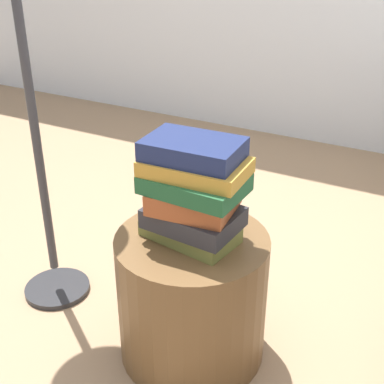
{
  "coord_description": "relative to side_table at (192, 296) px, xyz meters",
  "views": [
    {
      "loc": [
        0.63,
        -1.17,
        1.26
      ],
      "look_at": [
        0.0,
        0.0,
        0.57
      ],
      "focal_mm": 50.04,
      "sensor_mm": 36.0,
      "label": 1
    }
  ],
  "objects": [
    {
      "name": "book_ochre",
      "position": [
        0.01,
        -0.0,
        0.44
      ],
      "size": [
        0.29,
        0.19,
        0.04
      ],
      "primitive_type": "cube",
      "rotation": [
        0.0,
        0.0,
        0.04
      ],
      "color": "#B7842D",
      "rests_on": "book_forest"
    },
    {
      "name": "book_navy",
      "position": [
        -0.0,
        0.01,
        0.49
      ],
      "size": [
        0.27,
        0.19,
        0.05
      ],
      "primitive_type": "cube",
      "rotation": [
        0.0,
        0.0,
        0.05
      ],
      "color": "#19234C",
      "rests_on": "book_ochre"
    },
    {
      "name": "book_rust",
      "position": [
        0.01,
        -0.0,
        0.34
      ],
      "size": [
        0.24,
        0.2,
        0.06
      ],
      "primitive_type": "cube",
      "rotation": [
        0.0,
        0.0,
        0.1
      ],
      "color": "#994723",
      "rests_on": "book_charcoal"
    },
    {
      "name": "book_charcoal",
      "position": [
        0.01,
        -0.0,
        0.28
      ],
      "size": [
        0.27,
        0.2,
        0.06
      ],
      "primitive_type": "cube",
      "rotation": [
        0.0,
        0.0,
        -0.08
      ],
      "color": "#28282D",
      "rests_on": "book_olive"
    },
    {
      "name": "side_table",
      "position": [
        0.0,
        0.0,
        0.0
      ],
      "size": [
        0.46,
        0.46,
        0.42
      ],
      "primitive_type": "cylinder",
      "color": "brown",
      "rests_on": "ground_plane"
    },
    {
      "name": "ground_plane",
      "position": [
        0.0,
        0.0,
        -0.21
      ],
      "size": [
        8.0,
        8.0,
        0.0
      ],
      "primitive_type": "plane",
      "color": "#937556"
    },
    {
      "name": "book_forest",
      "position": [
        0.01,
        -0.01,
        0.4
      ],
      "size": [
        0.28,
        0.2,
        0.05
      ],
      "primitive_type": "cube",
      "rotation": [
        0.0,
        0.0,
        -0.04
      ],
      "color": "#1E512D",
      "rests_on": "book_rust"
    },
    {
      "name": "book_olive",
      "position": [
        -0.01,
        0.0,
        0.23
      ],
      "size": [
        0.29,
        0.19,
        0.05
      ],
      "primitive_type": "cube",
      "rotation": [
        0.0,
        0.0,
        -0.16
      ],
      "color": "olive",
      "rests_on": "side_table"
    }
  ]
}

